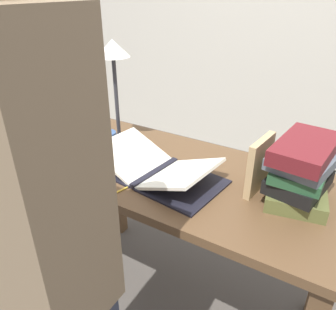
{
  "coord_description": "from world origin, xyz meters",
  "views": [
    {
      "loc": [
        0.55,
        -1.02,
        1.45
      ],
      "look_at": [
        -0.05,
        -0.03,
        0.84
      ],
      "focal_mm": 35.0,
      "sensor_mm": 36.0,
      "label": 1
    }
  ],
  "objects_px": {
    "reading_lamp": "(114,66)",
    "coffee_mug": "(108,143)",
    "open_book": "(155,168)",
    "book_stack_tall": "(301,172)",
    "book_standing_upright": "(260,165)",
    "pencil": "(116,193)",
    "person_reader": "(42,281)"
  },
  "relations": [
    {
      "from": "book_stack_tall",
      "to": "pencil",
      "type": "distance_m",
      "value": 0.66
    },
    {
      "from": "person_reader",
      "to": "coffee_mug",
      "type": "bearing_deg",
      "value": -61.59
    },
    {
      "from": "book_standing_upright",
      "to": "person_reader",
      "type": "bearing_deg",
      "value": -106.23
    },
    {
      "from": "book_standing_upright",
      "to": "person_reader",
      "type": "distance_m",
      "value": 0.8
    },
    {
      "from": "open_book",
      "to": "book_stack_tall",
      "type": "xyz_separation_m",
      "value": [
        0.53,
        0.11,
        0.09
      ]
    },
    {
      "from": "book_standing_upright",
      "to": "reading_lamp",
      "type": "relative_size",
      "value": 0.43
    },
    {
      "from": "reading_lamp",
      "to": "coffee_mug",
      "type": "distance_m",
      "value": 0.34
    },
    {
      "from": "person_reader",
      "to": "book_stack_tall",
      "type": "bearing_deg",
      "value": -121.19
    },
    {
      "from": "book_stack_tall",
      "to": "person_reader",
      "type": "height_order",
      "value": "person_reader"
    },
    {
      "from": "book_stack_tall",
      "to": "book_standing_upright",
      "type": "height_order",
      "value": "book_stack_tall"
    },
    {
      "from": "reading_lamp",
      "to": "person_reader",
      "type": "height_order",
      "value": "person_reader"
    },
    {
      "from": "book_stack_tall",
      "to": "person_reader",
      "type": "bearing_deg",
      "value": -121.19
    },
    {
      "from": "book_stack_tall",
      "to": "reading_lamp",
      "type": "distance_m",
      "value": 0.89
    },
    {
      "from": "open_book",
      "to": "person_reader",
      "type": "height_order",
      "value": "person_reader"
    },
    {
      "from": "coffee_mug",
      "to": "book_stack_tall",
      "type": "bearing_deg",
      "value": 4.22
    },
    {
      "from": "open_book",
      "to": "pencil",
      "type": "bearing_deg",
      "value": -97.98
    },
    {
      "from": "pencil",
      "to": "book_stack_tall",
      "type": "bearing_deg",
      "value": 27.51
    },
    {
      "from": "open_book",
      "to": "pencil",
      "type": "relative_size",
      "value": 3.4
    },
    {
      "from": "book_stack_tall",
      "to": "pencil",
      "type": "xyz_separation_m",
      "value": [
        -0.58,
        -0.3,
        -0.12
      ]
    },
    {
      "from": "book_stack_tall",
      "to": "book_standing_upright",
      "type": "distance_m",
      "value": 0.14
    },
    {
      "from": "book_standing_upright",
      "to": "reading_lamp",
      "type": "xyz_separation_m",
      "value": [
        -0.71,
        0.07,
        0.26
      ]
    },
    {
      "from": "coffee_mug",
      "to": "person_reader",
      "type": "height_order",
      "value": "person_reader"
    },
    {
      "from": "coffee_mug",
      "to": "pencil",
      "type": "relative_size",
      "value": 0.65
    },
    {
      "from": "coffee_mug",
      "to": "open_book",
      "type": "bearing_deg",
      "value": -10.24
    },
    {
      "from": "book_standing_upright",
      "to": "reading_lamp",
      "type": "bearing_deg",
      "value": -179.02
    },
    {
      "from": "book_standing_upright",
      "to": "pencil",
      "type": "bearing_deg",
      "value": -139.28
    },
    {
      "from": "book_stack_tall",
      "to": "reading_lamp",
      "type": "xyz_separation_m",
      "value": [
        -0.85,
        0.06,
        0.25
      ]
    },
    {
      "from": "book_stack_tall",
      "to": "coffee_mug",
      "type": "relative_size",
      "value": 2.78
    },
    {
      "from": "book_standing_upright",
      "to": "pencil",
      "type": "distance_m",
      "value": 0.54
    },
    {
      "from": "open_book",
      "to": "pencil",
      "type": "distance_m",
      "value": 0.2
    },
    {
      "from": "coffee_mug",
      "to": "pencil",
      "type": "xyz_separation_m",
      "value": [
        0.24,
        -0.24,
        -0.05
      ]
    },
    {
      "from": "book_standing_upright",
      "to": "pencil",
      "type": "height_order",
      "value": "book_standing_upright"
    }
  ]
}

